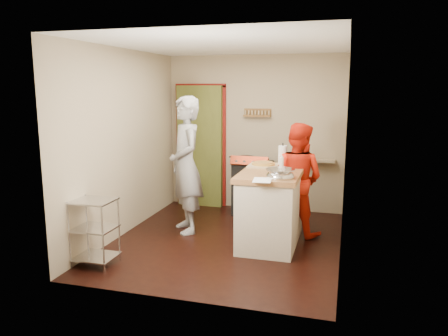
{
  "coord_description": "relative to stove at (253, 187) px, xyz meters",
  "views": [
    {
      "loc": [
        1.52,
        -5.48,
        2.07
      ],
      "look_at": [
        -0.04,
        0.0,
        1.01
      ],
      "focal_mm": 35.0,
      "sensor_mm": 36.0,
      "label": 1
    }
  ],
  "objects": [
    {
      "name": "right_wall",
      "position": [
        1.45,
        -1.42,
        0.85
      ],
      "size": [
        0.04,
        3.5,
        2.6
      ],
      "primitive_type": "cube",
      "color": "gray",
      "rests_on": "ground"
    },
    {
      "name": "left_wall",
      "position": [
        -1.55,
        -1.42,
        0.85
      ],
      "size": [
        0.04,
        3.5,
        2.6
      ],
      "primitive_type": "cube",
      "color": "gray",
      "rests_on": "ground"
    },
    {
      "name": "island",
      "position": [
        0.54,
        -1.32,
        0.07
      ],
      "size": [
        0.77,
        1.43,
        1.3
      ],
      "color": "#B3A998",
      "rests_on": "ground"
    },
    {
      "name": "floor",
      "position": [
        -0.05,
        -1.42,
        -0.45
      ],
      "size": [
        3.5,
        3.5,
        0.0
      ],
      "primitive_type": "plane",
      "color": "black",
      "rests_on": "ground"
    },
    {
      "name": "wire_shelving",
      "position": [
        -1.33,
        -2.62,
        -0.01
      ],
      "size": [
        0.48,
        0.4,
        0.8
      ],
      "color": "silver",
      "rests_on": "ground"
    },
    {
      "name": "back_wall",
      "position": [
        -0.69,
        0.36,
        0.68
      ],
      "size": [
        3.0,
        0.44,
        2.6
      ],
      "color": "gray",
      "rests_on": "ground"
    },
    {
      "name": "person_red",
      "position": [
        0.82,
        -0.84,
        0.35
      ],
      "size": [
        0.93,
        0.83,
        1.59
      ],
      "primitive_type": "imported",
      "rotation": [
        0.0,
        0.0,
        2.79
      ],
      "color": "red",
      "rests_on": "ground"
    },
    {
      "name": "ceiling",
      "position": [
        -0.05,
        -1.42,
        2.16
      ],
      "size": [
        3.0,
        3.5,
        0.02
      ],
      "primitive_type": "cube",
      "color": "white",
      "rests_on": "back_wall"
    },
    {
      "name": "stove",
      "position": [
        0.0,
        0.0,
        0.0
      ],
      "size": [
        0.6,
        0.63,
        1.0
      ],
      "color": "black",
      "rests_on": "ground"
    },
    {
      "name": "person_stripe",
      "position": [
        -0.73,
        -1.17,
        0.53
      ],
      "size": [
        0.8,
        0.85,
        1.95
      ],
      "primitive_type": "imported",
      "rotation": [
        0.0,
        0.0,
        -0.94
      ],
      "color": "#A7A7AC",
      "rests_on": "ground"
    }
  ]
}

